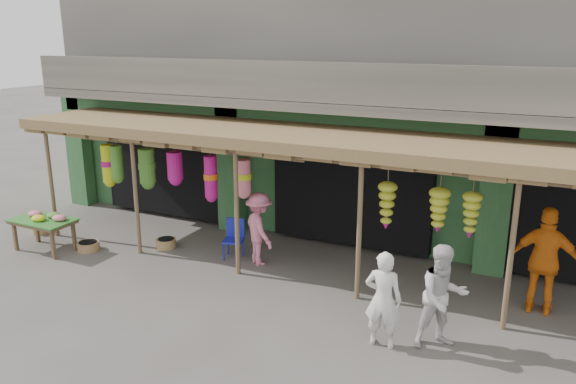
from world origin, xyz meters
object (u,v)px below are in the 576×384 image
at_px(blue_chair, 234,236).
at_px(person_shopper, 259,229).
at_px(flower_table, 44,221).
at_px(person_vendor, 545,261).
at_px(person_right, 443,297).
at_px(person_front, 383,299).

distance_m(blue_chair, person_shopper, 0.73).
distance_m(flower_table, person_vendor, 10.11).
xyz_separation_m(blue_chair, person_right, (4.69, -1.70, 0.35)).
xyz_separation_m(person_right, person_vendor, (1.33, 1.84, 0.12)).
distance_m(person_vendor, person_shopper, 5.37).
bearing_deg(person_shopper, flower_table, 55.31).
relative_size(flower_table, person_right, 0.85).
xyz_separation_m(person_front, person_vendor, (2.14, 2.21, 0.17)).
xyz_separation_m(blue_chair, person_front, (3.88, -2.07, 0.30)).
bearing_deg(person_front, blue_chair, -33.17).
xyz_separation_m(flower_table, person_right, (8.64, -0.22, 0.14)).
relative_size(person_front, person_right, 0.94).
distance_m(flower_table, blue_chair, 4.23).
relative_size(flower_table, person_front, 0.91).
bearing_deg(person_front, person_shopper, -36.67).
distance_m(person_right, person_shopper, 4.34).
bearing_deg(person_shopper, blue_chair, 30.61).
bearing_deg(person_shopper, person_vendor, -138.99).
bearing_deg(person_vendor, person_right, 55.45).
relative_size(person_right, person_shopper, 1.07).
xyz_separation_m(blue_chair, person_vendor, (6.02, 0.14, 0.48)).
bearing_deg(blue_chair, person_front, -43.90).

